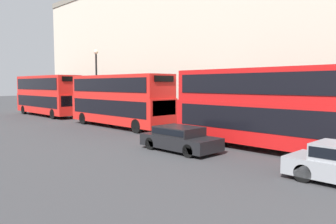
# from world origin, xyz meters

# --- Properties ---
(bus_leading) EXTENTS (2.59, 11.14, 4.23)m
(bus_leading) POSITION_xyz_m (1.60, 5.17, 2.34)
(bus_leading) COLOR red
(bus_leading) RESTS_ON ground
(bus_second_in_queue) EXTENTS (2.59, 10.47, 4.14)m
(bus_second_in_queue) POSITION_xyz_m (1.60, 18.40, 2.29)
(bus_second_in_queue) COLOR red
(bus_second_in_queue) RESTS_ON ground
(bus_third_in_queue) EXTENTS (2.59, 10.71, 4.32)m
(bus_third_in_queue) POSITION_xyz_m (1.60, 31.58, 2.38)
(bus_third_in_queue) COLOR red
(bus_third_in_queue) RESTS_ON ground
(car_hatchback) EXTENTS (1.87, 4.21, 1.25)m
(car_hatchback) POSITION_xyz_m (-1.80, 8.48, 0.67)
(car_hatchback) COLOR black
(car_hatchback) RESTS_ON ground
(street_lamp) EXTENTS (0.44, 0.44, 6.78)m
(street_lamp) POSITION_xyz_m (3.61, 24.92, 4.16)
(street_lamp) COLOR black
(street_lamp) RESTS_ON ground
(pedestrian) EXTENTS (0.36, 0.36, 1.72)m
(pedestrian) POSITION_xyz_m (4.56, 27.69, 0.79)
(pedestrian) COLOR #334C6B
(pedestrian) RESTS_ON ground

